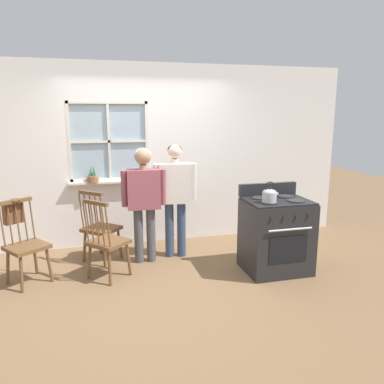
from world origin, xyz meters
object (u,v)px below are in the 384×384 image
object	(u,v)px
chair_center_cluster	(107,242)
person_elderly_left	(144,193)
chair_by_window	(26,246)
person_teen_center	(175,190)
handbag	(13,212)
chair_near_wall	(100,229)
kettle	(270,195)
stove	(276,235)
potted_plant	(93,178)

from	to	relation	value
chair_center_cluster	person_elderly_left	bearing A→B (deg)	-94.71
chair_by_window	person_teen_center	world-z (taller)	person_teen_center
chair_by_window	chair_center_cluster	distance (m)	0.93
person_teen_center	handbag	xyz separation A→B (m)	(-2.01, -0.20, -0.12)
chair_near_wall	kettle	distance (m)	2.28
person_elderly_left	chair_near_wall	bearing A→B (deg)	165.82
chair_near_wall	kettle	xyz separation A→B (m)	(1.96, -1.01, 0.57)
chair_by_window	handbag	world-z (taller)	same
chair_center_cluster	stove	bearing A→B (deg)	-141.04
stove	chair_near_wall	bearing A→B (deg)	157.79
person_teen_center	stove	xyz separation A→B (m)	(1.13, -0.80, -0.47)
chair_by_window	chair_near_wall	distance (m)	0.98
chair_by_window	person_teen_center	xyz separation A→B (m)	(1.87, 0.39, 0.50)
stove	handbag	size ratio (longest dim) A/B	3.53
person_elderly_left	handbag	distance (m)	1.58
chair_by_window	stove	world-z (taller)	stove
person_elderly_left	person_teen_center	bearing A→B (deg)	14.94
chair_center_cluster	person_elderly_left	world-z (taller)	person_elderly_left
chair_near_wall	potted_plant	size ratio (longest dim) A/B	4.04
chair_by_window	chair_near_wall	bearing A→B (deg)	-7.77
chair_near_wall	chair_center_cluster	xyz separation A→B (m)	(0.07, -0.57, 0.00)
chair_center_cluster	handbag	distance (m)	1.16
person_teen_center	potted_plant	xyz separation A→B (m)	(-1.08, 0.64, 0.12)
person_teen_center	potted_plant	distance (m)	1.26
stove	kettle	distance (m)	0.59
person_teen_center	chair_by_window	bearing A→B (deg)	-159.31
stove	person_teen_center	bearing A→B (deg)	144.68
chair_by_window	chair_near_wall	size ratio (longest dim) A/B	1.00
chair_near_wall	person_elderly_left	size ratio (longest dim) A/B	0.64
stove	handbag	world-z (taller)	stove
person_elderly_left	kettle	size ratio (longest dim) A/B	6.24
chair_by_window	potted_plant	world-z (taller)	potted_plant
potted_plant	handbag	xyz separation A→B (m)	(-0.93, -0.84, -0.24)
chair_by_window	person_elderly_left	bearing A→B (deg)	-24.75
chair_near_wall	person_teen_center	world-z (taller)	person_teen_center
chair_center_cluster	potted_plant	size ratio (longest dim) A/B	4.04
chair_by_window	stove	xyz separation A→B (m)	(3.00, -0.41, 0.02)
chair_by_window	kettle	xyz separation A→B (m)	(2.82, -0.54, 0.57)
stove	potted_plant	size ratio (longest dim) A/B	4.40
person_elderly_left	stove	world-z (taller)	person_elderly_left
chair_near_wall	potted_plant	distance (m)	0.83
chair_center_cluster	stove	size ratio (longest dim) A/B	0.92
chair_near_wall	kettle	world-z (taller)	kettle
chair_near_wall	handbag	size ratio (longest dim) A/B	3.24
chair_center_cluster	person_teen_center	distance (m)	1.18
kettle	potted_plant	world-z (taller)	potted_plant
chair_center_cluster	potted_plant	distance (m)	1.29
person_teen_center	stove	bearing A→B (deg)	-26.47
chair_center_cluster	person_elderly_left	distance (m)	0.81
person_teen_center	kettle	size ratio (longest dim) A/B	6.35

